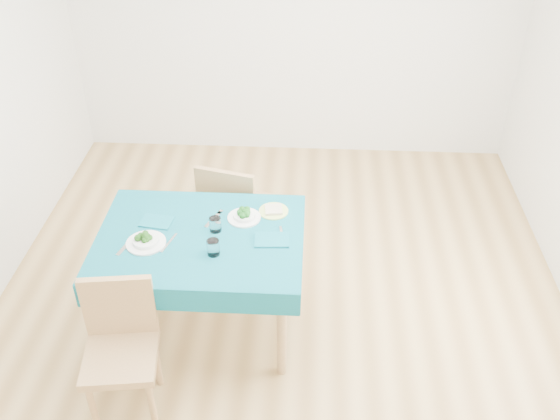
# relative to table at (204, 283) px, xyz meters

# --- Properties ---
(room_shell) EXTENTS (4.02, 4.52, 2.73)m
(room_shell) POSITION_rel_table_xyz_m (0.48, 0.17, 0.97)
(room_shell) COLOR olive
(room_shell) RESTS_ON ground
(table) EXTENTS (1.25, 0.95, 0.76)m
(table) POSITION_rel_table_xyz_m (0.00, 0.00, 0.00)
(table) COLOR #095464
(table) RESTS_ON ground
(chair_near) EXTENTS (0.45, 0.49, 1.00)m
(chair_near) POSITION_rel_table_xyz_m (-0.35, -0.68, 0.12)
(chair_near) COLOR #9C7649
(chair_near) RESTS_ON ground
(chair_far) EXTENTS (0.53, 0.56, 1.07)m
(chair_far) POSITION_rel_table_xyz_m (0.12, 0.79, 0.16)
(chair_far) COLOR #9C7649
(chair_far) RESTS_ON ground
(bowl_near) EXTENTS (0.24, 0.24, 0.07)m
(bowl_near) POSITION_rel_table_xyz_m (-0.31, -0.09, 0.42)
(bowl_near) COLOR white
(bowl_near) RESTS_ON table
(bowl_far) EXTENTS (0.21, 0.21, 0.06)m
(bowl_far) POSITION_rel_table_xyz_m (0.25, 0.20, 0.41)
(bowl_far) COLOR white
(bowl_far) RESTS_ON table
(fork_near) EXTENTS (0.08, 0.19, 0.00)m
(fork_near) POSITION_rel_table_xyz_m (-0.42, -0.12, 0.38)
(fork_near) COLOR silver
(fork_near) RESTS_ON table
(knife_near) EXTENTS (0.07, 0.19, 0.00)m
(knife_near) POSITION_rel_table_xyz_m (-0.17, -0.07, 0.38)
(knife_near) COLOR silver
(knife_near) RESTS_ON table
(fork_far) EXTENTS (0.09, 0.18, 0.00)m
(fork_far) POSITION_rel_table_xyz_m (0.06, 0.18, 0.38)
(fork_far) COLOR silver
(fork_far) RESTS_ON table
(knife_far) EXTENTS (0.05, 0.21, 0.00)m
(knife_far) POSITION_rel_table_xyz_m (0.50, 0.02, 0.38)
(knife_far) COLOR silver
(knife_far) RESTS_ON table
(napkin_near) EXTENTS (0.21, 0.16, 0.01)m
(napkin_near) POSITION_rel_table_xyz_m (-0.29, 0.13, 0.38)
(napkin_near) COLOR #0D5F6E
(napkin_near) RESTS_ON table
(napkin_far) EXTENTS (0.21, 0.16, 0.01)m
(napkin_far) POSITION_rel_table_xyz_m (0.44, -0.02, 0.39)
(napkin_far) COLOR #0D5F6E
(napkin_far) RESTS_ON table
(tumbler_center) EXTENTS (0.07, 0.07, 0.09)m
(tumbler_center) POSITION_rel_table_xyz_m (0.09, 0.06, 0.43)
(tumbler_center) COLOR white
(tumbler_center) RESTS_ON table
(tumbler_side) EXTENTS (0.08, 0.08, 0.10)m
(tumbler_side) POSITION_rel_table_xyz_m (0.11, -0.16, 0.43)
(tumbler_side) COLOR white
(tumbler_side) RESTS_ON table
(side_plate) EXTENTS (0.19, 0.19, 0.01)m
(side_plate) POSITION_rel_table_xyz_m (0.43, 0.28, 0.38)
(side_plate) COLOR #C4DF6D
(side_plate) RESTS_ON table
(bread_slice) EXTENTS (0.12, 0.12, 0.02)m
(bread_slice) POSITION_rel_table_xyz_m (0.43, 0.28, 0.40)
(bread_slice) COLOR beige
(bread_slice) RESTS_ON side_plate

